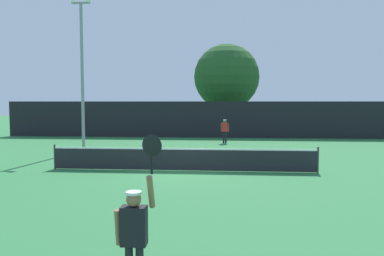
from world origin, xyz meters
TOP-DOWN VIEW (x-y plane):
  - ground_plane at (0.00, 0.00)m, footprint 120.00×120.00m
  - tennis_net at (0.00, 0.00)m, footprint 11.24×0.08m
  - perimeter_fence at (0.00, 14.89)m, footprint 32.77×0.12m
  - player_serving at (0.39, -10.24)m, footprint 0.68×0.39m
  - player_receiving at (1.84, 10.79)m, footprint 0.57×0.24m
  - tennis_ball at (-2.66, 0.59)m, footprint 0.07×0.07m
  - light_pole at (-6.59, 6.05)m, footprint 1.18×0.28m
  - large_tree at (2.04, 20.67)m, footprint 6.25×6.25m
  - parked_car_near at (-7.65, 22.52)m, footprint 2.28×4.36m
  - parked_car_mid at (2.40, 22.07)m, footprint 2.03×4.26m
  - parked_car_far at (6.21, 19.87)m, footprint 2.21×4.33m

SIDE VIEW (x-z plane):
  - ground_plane at x=0.00m, z-range 0.00..0.00m
  - tennis_ball at x=-2.66m, z-range 0.00..0.07m
  - tennis_net at x=0.00m, z-range -0.02..1.05m
  - parked_car_near at x=-7.65m, z-range -0.07..1.62m
  - parked_car_mid at x=2.40m, z-range -0.07..1.62m
  - parked_car_far at x=6.21m, z-range -0.07..1.62m
  - player_receiving at x=1.84m, z-range 0.19..1.85m
  - player_serving at x=0.39m, z-range -0.16..2.27m
  - perimeter_fence at x=0.00m, z-range 0.00..2.95m
  - light_pole at x=-6.59m, z-range 0.57..9.51m
  - large_tree at x=2.04m, z-range 1.08..9.52m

